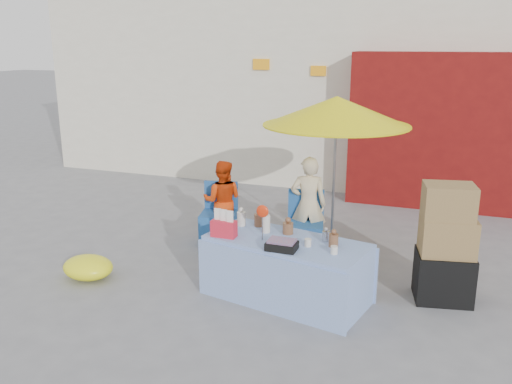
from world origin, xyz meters
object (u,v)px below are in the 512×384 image
at_px(vendor_beige, 308,205).
at_px(umbrella, 337,112).
at_px(chair_right, 305,236).
at_px(chair_left, 219,226).
at_px(box_stack, 446,248).
at_px(market_table, 286,269).
at_px(vendor_orange, 223,201).

relative_size(vendor_beige, umbrella, 0.63).
height_order(chair_right, vendor_beige, vendor_beige).
relative_size(chair_left, vendor_beige, 0.65).
xyz_separation_m(chair_right, umbrella, (0.30, 0.28, 1.64)).
bearing_deg(box_stack, market_table, -160.87).
relative_size(vendor_orange, box_stack, 0.88).
xyz_separation_m(chair_right, box_stack, (1.77, -0.75, 0.35)).
relative_size(chair_right, box_stack, 0.65).
height_order(vendor_orange, box_stack, box_stack).
xyz_separation_m(chair_left, box_stack, (3.02, -0.75, 0.35)).
bearing_deg(market_table, vendor_orange, 145.88).
bearing_deg(vendor_orange, chair_right, 161.13).
xyz_separation_m(chair_right, vendor_beige, (0.00, 0.13, 0.40)).
bearing_deg(chair_left, chair_right, -12.71).
relative_size(market_table, chair_left, 2.26).
bearing_deg(box_stack, vendor_orange, 163.59).
distance_m(chair_left, umbrella, 2.27).
bearing_deg(umbrella, chair_right, -136.84).
xyz_separation_m(chair_right, vendor_orange, (-1.25, 0.13, 0.33)).
xyz_separation_m(market_table, chair_right, (-0.14, 1.32, -0.10)).
bearing_deg(market_table, vendor_beige, 107.64).
xyz_separation_m(vendor_beige, box_stack, (1.77, -0.89, -0.05)).
bearing_deg(vendor_orange, umbrella, 172.82).
height_order(chair_left, vendor_orange, vendor_orange).
distance_m(market_table, chair_left, 1.92).
height_order(market_table, box_stack, box_stack).
bearing_deg(umbrella, vendor_beige, -153.43).
bearing_deg(vendor_orange, chair_left, 75.81).
distance_m(market_table, chair_right, 1.33).
bearing_deg(chair_right, umbrella, 30.45).
relative_size(market_table, vendor_beige, 1.46).
distance_m(umbrella, box_stack, 2.21).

